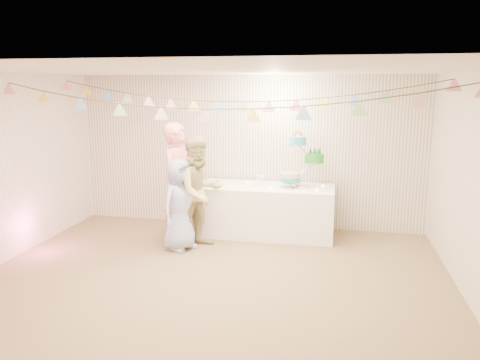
% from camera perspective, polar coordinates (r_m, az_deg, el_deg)
% --- Properties ---
extents(floor, '(6.00, 6.00, 0.00)m').
position_cam_1_polar(floor, '(6.06, -3.43, -12.15)').
color(floor, brown).
rests_on(floor, ground).
extents(ceiling, '(6.00, 6.00, 0.00)m').
position_cam_1_polar(ceiling, '(5.56, -3.75, 13.24)').
color(ceiling, silver).
rests_on(ceiling, ground).
extents(back_wall, '(6.00, 6.00, 0.00)m').
position_cam_1_polar(back_wall, '(8.07, 0.99, 3.46)').
color(back_wall, white).
rests_on(back_wall, ground).
extents(front_wall, '(6.00, 6.00, 0.00)m').
position_cam_1_polar(front_wall, '(3.40, -14.60, -8.28)').
color(front_wall, white).
rests_on(front_wall, ground).
extents(right_wall, '(5.00, 5.00, 0.00)m').
position_cam_1_polar(right_wall, '(5.70, 27.01, -1.20)').
color(right_wall, white).
rests_on(right_wall, ground).
extents(table, '(2.18, 0.87, 0.82)m').
position_cam_1_polar(table, '(7.71, 3.21, -3.71)').
color(table, white).
rests_on(table, floor).
extents(cake_stand, '(0.76, 0.44, 0.84)m').
position_cam_1_polar(cake_stand, '(7.54, 7.48, 1.80)').
color(cake_stand, silver).
rests_on(cake_stand, table).
extents(cake_bottom, '(0.31, 0.31, 0.15)m').
position_cam_1_polar(cake_bottom, '(7.55, 6.24, -0.75)').
color(cake_bottom, teal).
rests_on(cake_bottom, cake_stand).
extents(cake_middle, '(0.27, 0.27, 0.22)m').
position_cam_1_polar(cake_middle, '(7.63, 8.86, 1.37)').
color(cake_middle, '#1F881D').
rests_on(cake_middle, cake_stand).
extents(cake_top_tier, '(0.25, 0.25, 0.19)m').
position_cam_1_polar(cake_top_tier, '(7.48, 7.04, 3.32)').
color(cake_top_tier, '#3FA3C7').
rests_on(cake_top_tier, cake_stand).
extents(platter, '(0.31, 0.31, 0.02)m').
position_cam_1_polar(platter, '(7.66, -0.54, -1.10)').
color(platter, white).
rests_on(platter, table).
extents(posy, '(0.15, 0.15, 0.17)m').
position_cam_1_polar(posy, '(7.67, 2.52, -0.50)').
color(posy, white).
rests_on(posy, table).
extents(person_adult_a, '(0.61, 0.78, 1.88)m').
position_cam_1_polar(person_adult_a, '(7.24, -7.46, -0.47)').
color(person_adult_a, pink).
rests_on(person_adult_a, floor).
extents(person_adult_b, '(1.01, 1.05, 1.71)m').
position_cam_1_polar(person_adult_b, '(7.02, -4.95, -1.51)').
color(person_adult_b, tan).
rests_on(person_adult_b, floor).
extents(person_child, '(0.70, 0.80, 1.38)m').
position_cam_1_polar(person_child, '(7.00, -7.29, -2.99)').
color(person_child, '#9CACDD').
rests_on(person_child, floor).
extents(bunting_back, '(5.60, 1.10, 0.40)m').
position_cam_1_polar(bunting_back, '(6.62, -1.21, 10.81)').
color(bunting_back, pink).
rests_on(bunting_back, ceiling).
extents(bunting_front, '(5.60, 0.90, 0.36)m').
position_cam_1_polar(bunting_front, '(5.36, -4.28, 10.31)').
color(bunting_front, '#72A5E5').
rests_on(bunting_front, ceiling).
extents(tealight_0, '(0.04, 0.04, 0.03)m').
position_cam_1_polar(tealight_0, '(7.61, -2.88, -0.61)').
color(tealight_0, '#FFD88C').
rests_on(tealight_0, table).
extents(tealight_1, '(0.04, 0.04, 0.03)m').
position_cam_1_polar(tealight_1, '(7.84, 0.90, -0.25)').
color(tealight_1, '#FFD88C').
rests_on(tealight_1, table).
extents(tealight_2, '(0.04, 0.04, 0.03)m').
position_cam_1_polar(tealight_2, '(7.38, 3.77, -1.01)').
color(tealight_2, '#FFD88C').
rests_on(tealight_2, table).
extents(tealight_3, '(0.04, 0.04, 0.03)m').
position_cam_1_polar(tealight_3, '(7.78, 6.03, -0.40)').
color(tealight_3, '#FFD88C').
rests_on(tealight_3, table).
extents(tealight_4, '(0.04, 0.04, 0.03)m').
position_cam_1_polar(tealight_4, '(7.36, 9.38, -1.17)').
color(tealight_4, '#FFD88C').
rests_on(tealight_4, table).
extents(tealight_5, '(0.04, 0.04, 0.03)m').
position_cam_1_polar(tealight_5, '(7.68, 10.07, -0.66)').
color(tealight_5, '#FFD88C').
rests_on(tealight_5, table).
extents(tealight_6, '(0.04, 0.04, 0.03)m').
position_cam_1_polar(tealight_6, '(7.61, -2.60, -0.61)').
color(tealight_6, '#FFD88C').
rests_on(tealight_6, table).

